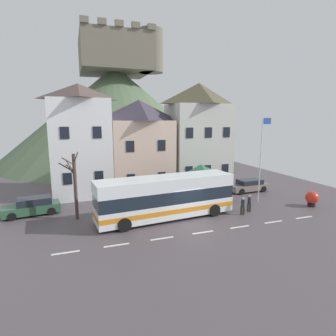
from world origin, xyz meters
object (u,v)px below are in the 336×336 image
at_px(hilltop_castle, 116,112).
at_px(parked_car_01, 206,190).
at_px(bus_shelter, 201,171).
at_px(townhouse_02, 198,136).
at_px(flagpole, 261,154).
at_px(pedestrian_00, 225,194).
at_px(public_bench, 188,192).
at_px(transit_bus, 166,198).
at_px(bare_tree_01, 75,184).
at_px(parked_car_00, 248,185).
at_px(townhouse_00, 81,140).
at_px(townhouse_01, 140,146).
at_px(harbour_buoy, 312,198).
at_px(pedestrian_03, 243,205).
at_px(pedestrian_02, 210,195).
at_px(pedestrian_01, 249,203).
at_px(parked_car_02, 32,206).

bearing_deg(hilltop_castle, parked_car_01, -81.58).
bearing_deg(bus_shelter, townhouse_02, 67.15).
xyz_separation_m(parked_car_01, flagpole, (3.99, -3.20, 3.91)).
relative_size(townhouse_02, pedestrian_00, 7.82).
relative_size(townhouse_02, public_bench, 7.14).
xyz_separation_m(transit_bus, bare_tree_01, (-6.74, 2.11, 1.14)).
distance_m(hilltop_castle, parked_car_00, 31.48).
relative_size(townhouse_00, townhouse_01, 1.15).
bearing_deg(public_bench, parked_car_00, -1.45).
relative_size(bus_shelter, harbour_buoy, 2.61).
bearing_deg(parked_car_00, transit_bus, 21.09).
xyz_separation_m(bus_shelter, parked_car_00, (6.52, 1.51, -2.32)).
distance_m(harbour_buoy, bare_tree_01, 20.57).
bearing_deg(parked_car_00, bus_shelter, 10.55).
bearing_deg(townhouse_01, parked_car_01, -43.39).
xyz_separation_m(pedestrian_03, harbour_buoy, (7.16, -0.20, -0.01)).
bearing_deg(bus_shelter, bare_tree_01, -173.78).
relative_size(townhouse_00, townhouse_02, 0.96).
xyz_separation_m(parked_car_00, pedestrian_02, (-6.00, -2.53, 0.16)).
relative_size(pedestrian_03, flagpole, 0.19).
xyz_separation_m(pedestrian_03, public_bench, (-2.15, 6.34, -0.30)).
distance_m(pedestrian_00, pedestrian_01, 2.79).
bearing_deg(bare_tree_01, hilltop_castle, 75.34).
height_order(parked_car_01, parked_car_02, parked_car_02).
bearing_deg(bare_tree_01, townhouse_00, 83.95).
height_order(townhouse_02, transit_bus, townhouse_02).
distance_m(parked_car_00, pedestrian_01, 6.90).
height_order(parked_car_00, pedestrian_03, pedestrian_03).
distance_m(transit_bus, parked_car_02, 11.11).
bearing_deg(townhouse_01, transit_bus, -91.44).
bearing_deg(transit_bus, public_bench, 45.58).
height_order(parked_car_02, flagpole, flagpole).
height_order(hilltop_castle, flagpole, hilltop_castle).
bearing_deg(parked_car_00, parked_car_02, -1.29).
height_order(townhouse_02, parked_car_00, townhouse_02).
relative_size(townhouse_02, flagpole, 1.48).
relative_size(pedestrian_01, bare_tree_01, 0.27).
relative_size(hilltop_castle, harbour_buoy, 30.57).
xyz_separation_m(flagpole, bare_tree_01, (-16.54, 0.84, -1.73)).
bearing_deg(bus_shelter, parked_car_01, 43.53).
bearing_deg(transit_bus, harbour_buoy, -11.71).
bearing_deg(townhouse_02, bare_tree_01, -152.39).
relative_size(public_bench, harbour_buoy, 1.20).
xyz_separation_m(townhouse_00, transit_bus, (5.91, -9.95, -3.95)).
bearing_deg(pedestrian_00, transit_bus, -163.90).
distance_m(parked_car_00, pedestrian_03, 7.88).
relative_size(parked_car_00, bare_tree_01, 0.81).
xyz_separation_m(parked_car_00, pedestrian_03, (-4.90, -6.16, 0.13)).
distance_m(pedestrian_02, flagpole, 6.07).
relative_size(bus_shelter, parked_car_00, 0.82).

